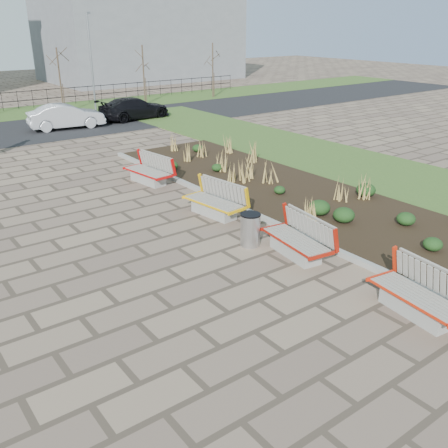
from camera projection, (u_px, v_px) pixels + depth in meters
ground at (255, 332)px, 9.61m from camera, size 120.00×120.00×0.00m
planting_bed at (301, 198)px, 16.77m from camera, size 4.50×18.00×0.10m
planting_curb at (248, 212)px, 15.46m from camera, size 0.16×18.00×0.15m
grass_verge_near at (388, 174)px, 19.41m from camera, size 5.00×38.00×0.04m
bench_a at (418, 293)px, 9.98m from camera, size 1.17×2.20×1.00m
bench_b at (296, 237)px, 12.55m from camera, size 1.18×2.20×1.00m
bench_c at (214, 200)px, 15.19m from camera, size 1.16×2.20×1.00m
bench_d at (148, 170)px, 18.27m from camera, size 1.16×2.20×1.00m
litter_bin at (250, 230)px, 13.16m from camera, size 0.52×0.52×0.88m
car_silver at (66, 116)px, 27.49m from camera, size 4.21×1.93×1.34m
car_black at (134, 108)px, 30.16m from camera, size 4.61×2.22×1.29m
tree_d at (60, 81)px, 31.82m from camera, size 1.40×1.40×4.00m
tree_e at (144, 75)px, 35.15m from camera, size 1.40×1.40×4.00m
tree_f at (213, 70)px, 38.48m from camera, size 1.40×1.40×4.00m
lamp_east at (91, 63)px, 32.18m from camera, size 0.24×0.60×6.00m
building_grey at (139, 27)px, 49.96m from camera, size 18.00×12.00×10.00m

